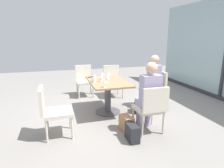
% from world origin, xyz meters
% --- Properties ---
extents(ground_plane, '(12.00, 12.00, 0.00)m').
position_xyz_m(ground_plane, '(0.00, 0.00, 0.00)').
color(ground_plane, gray).
extents(dining_table_main, '(1.25, 0.79, 0.73)m').
position_xyz_m(dining_table_main, '(0.00, 0.00, 0.53)').
color(dining_table_main, '#997551').
rests_on(dining_table_main, ground_plane).
extents(chair_far_right, '(0.50, 0.46, 0.87)m').
position_xyz_m(chair_far_right, '(1.14, 0.46, 0.50)').
color(chair_far_right, beige).
rests_on(chair_far_right, ground_plane).
extents(chair_near_window, '(0.46, 0.51, 0.87)m').
position_xyz_m(chair_near_window, '(0.00, 1.18, 0.50)').
color(chair_near_window, beige).
rests_on(chair_near_window, ground_plane).
extents(chair_side_end, '(0.50, 0.46, 0.87)m').
position_xyz_m(chair_side_end, '(-1.42, -0.31, 0.50)').
color(chair_side_end, beige).
rests_on(chair_side_end, ground_plane).
extents(chair_front_right, '(0.46, 0.50, 0.87)m').
position_xyz_m(chair_front_right, '(0.77, -1.18, 0.50)').
color(chair_front_right, beige).
rests_on(chair_front_right, ground_plane).
extents(chair_far_left, '(0.50, 0.46, 0.87)m').
position_xyz_m(chair_far_left, '(-1.14, 0.46, 0.50)').
color(chair_far_left, beige).
rests_on(chair_far_left, ground_plane).
extents(person_far_right, '(0.39, 0.34, 1.26)m').
position_xyz_m(person_far_right, '(1.03, 0.46, 0.70)').
color(person_far_right, '#9E93B7').
rests_on(person_far_right, ground_plane).
extents(person_near_window, '(0.34, 0.39, 1.26)m').
position_xyz_m(person_near_window, '(-0.00, 1.07, 0.70)').
color(person_near_window, '#9E93B7').
rests_on(person_near_window, ground_plane).
extents(wine_glass_0, '(0.07, 0.07, 0.18)m').
position_xyz_m(wine_glass_0, '(-0.17, -0.08, 0.86)').
color(wine_glass_0, silver).
rests_on(wine_glass_0, dining_table_main).
extents(wine_glass_1, '(0.07, 0.07, 0.18)m').
position_xyz_m(wine_glass_1, '(0.16, -0.05, 0.86)').
color(wine_glass_1, silver).
rests_on(wine_glass_1, dining_table_main).
extents(wine_glass_2, '(0.07, 0.07, 0.18)m').
position_xyz_m(wine_glass_2, '(0.52, -0.20, 0.86)').
color(wine_glass_2, silver).
rests_on(wine_glass_2, dining_table_main).
extents(wine_glass_3, '(0.07, 0.07, 0.18)m').
position_xyz_m(wine_glass_3, '(0.09, -0.30, 0.86)').
color(wine_glass_3, silver).
rests_on(wine_glass_3, dining_table_main).
extents(wine_glass_4, '(0.07, 0.07, 0.18)m').
position_xyz_m(wine_glass_4, '(0.02, -0.15, 0.86)').
color(wine_glass_4, silver).
rests_on(wine_glass_4, dining_table_main).
extents(wine_glass_5, '(0.07, 0.07, 0.18)m').
position_xyz_m(wine_glass_5, '(-0.16, 0.06, 0.86)').
color(wine_glass_5, silver).
rests_on(wine_glass_5, dining_table_main).
extents(coffee_cup, '(0.08, 0.08, 0.09)m').
position_xyz_m(coffee_cup, '(-0.03, -0.30, 0.78)').
color(coffee_cup, white).
rests_on(coffee_cup, dining_table_main).
extents(cell_phone_on_table, '(0.10, 0.16, 0.01)m').
position_xyz_m(cell_phone_on_table, '(-0.48, -0.29, 0.73)').
color(cell_phone_on_table, black).
rests_on(cell_phone_on_table, dining_table_main).
extents(handbag_0, '(0.32, 0.21, 0.28)m').
position_xyz_m(handbag_0, '(0.95, 0.09, 0.14)').
color(handbag_0, '#A3704C').
rests_on(handbag_0, ground_plane).
extents(handbag_1, '(0.34, 0.27, 0.28)m').
position_xyz_m(handbag_1, '(0.20, 0.65, 0.14)').
color(handbag_1, '#232328').
rests_on(handbag_1, ground_plane).
extents(handbag_2, '(0.30, 0.16, 0.28)m').
position_xyz_m(handbag_2, '(1.29, 0.06, 0.14)').
color(handbag_2, '#232328').
rests_on(handbag_2, ground_plane).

